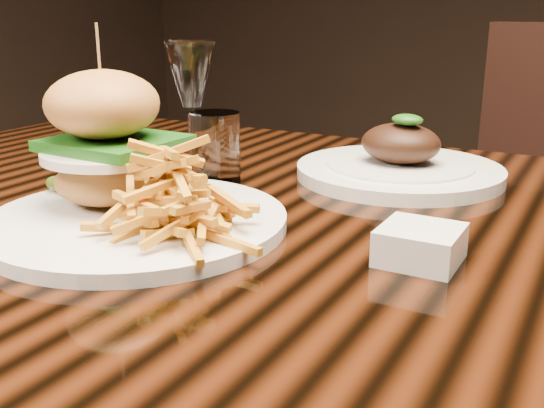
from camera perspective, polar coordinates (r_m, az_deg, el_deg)
The scene contains 6 objects.
dining_table at distance 0.76m, azimuth 6.32°, elevation -6.69°, with size 1.60×0.90×0.75m.
burger_plate at distance 0.70m, azimuth -12.43°, elevation 2.50°, with size 0.33×0.33×0.22m.
ramekin at distance 0.62m, azimuth 13.14°, elevation -3.57°, with size 0.07×0.07×0.03m, color silver.
wine_glass at distance 0.88m, azimuth -7.29°, elevation 11.04°, with size 0.07×0.07×0.19m.
water_tumbler at distance 0.88m, azimuth -5.17°, elevation 5.09°, with size 0.07×0.07×0.10m, color white.
far_dish at distance 0.92m, azimuth 11.35°, elevation 3.40°, with size 0.29×0.29×0.09m.
Camera 1 is at (0.26, -0.65, 0.98)m, focal length 42.00 mm.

